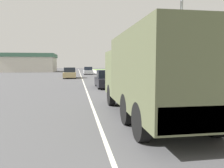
# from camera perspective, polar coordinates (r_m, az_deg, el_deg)

# --- Properties ---
(ground_plane) EXTENTS (180.00, 180.00, 0.00)m
(ground_plane) POSITION_cam_1_polar(r_m,az_deg,el_deg) (36.82, -7.99, 1.83)
(ground_plane) COLOR #4C4C4F
(lane_centre_stripe) EXTENTS (0.12, 120.00, 0.00)m
(lane_centre_stripe) POSITION_cam_1_polar(r_m,az_deg,el_deg) (36.82, -7.99, 1.84)
(lane_centre_stripe) COLOR silver
(lane_centre_stripe) RESTS_ON ground
(sidewalk_right) EXTENTS (1.80, 120.00, 0.12)m
(sidewalk_right) POSITION_cam_1_polar(r_m,az_deg,el_deg) (37.18, -1.04, 2.01)
(sidewalk_right) COLOR beige
(sidewalk_right) RESTS_ON ground
(grass_strip_right) EXTENTS (7.00, 120.00, 0.02)m
(grass_strip_right) POSITION_cam_1_polar(r_m,az_deg,el_deg) (38.05, 5.54, 1.98)
(grass_strip_right) COLOR #6B9347
(grass_strip_right) RESTS_ON ground
(military_truck) EXTENTS (2.51, 7.94, 3.20)m
(military_truck) POSITION_cam_1_polar(r_m,az_deg,el_deg) (8.52, 10.25, 2.88)
(military_truck) COLOR #545B3D
(military_truck) RESTS_ON ground
(car_nearest_ahead) EXTENTS (1.94, 4.33, 1.58)m
(car_nearest_ahead) POSITION_cam_1_polar(r_m,az_deg,el_deg) (19.85, -1.32, 1.14)
(car_nearest_ahead) COLOR black
(car_nearest_ahead) RESTS_ON ground
(car_second_ahead) EXTENTS (1.87, 4.77, 1.63)m
(car_second_ahead) POSITION_cam_1_polar(r_m,az_deg,el_deg) (34.07, -10.95, 2.76)
(car_second_ahead) COLOR tan
(car_second_ahead) RESTS_ON ground
(car_third_ahead) EXTENTS (1.85, 4.68, 1.59)m
(car_third_ahead) POSITION_cam_1_polar(r_m,az_deg,el_deg) (46.47, -6.26, 3.41)
(car_third_ahead) COLOR #B7BABF
(car_third_ahead) RESTS_ON ground
(lamp_post) EXTENTS (1.69, 0.24, 6.40)m
(lamp_post) POSITION_cam_1_polar(r_m,az_deg,el_deg) (12.38, 16.61, 13.66)
(lamp_post) COLOR gray
(lamp_post) RESTS_ON sidewalk_right
(tree_mid_right) EXTENTS (2.59, 2.59, 5.62)m
(tree_mid_right) POSITION_cam_1_polar(r_m,az_deg,el_deg) (21.13, 17.29, 10.93)
(tree_mid_right) COLOR #4C3D2D
(tree_mid_right) RESTS_ON grass_strip_right
(tree_far_right) EXTENTS (3.95, 3.95, 6.98)m
(tree_far_right) POSITION_cam_1_polar(r_m,az_deg,el_deg) (30.42, 6.21, 10.60)
(tree_far_right) COLOR brown
(tree_far_right) RESTS_ON grass_strip_right
(utility_box) EXTENTS (0.55, 0.45, 0.70)m
(utility_box) POSITION_cam_1_polar(r_m,az_deg,el_deg) (14.78, 18.93, -1.85)
(utility_box) COLOR #3D7042
(utility_box) RESTS_ON grass_strip_right
(building_distant) EXTENTS (14.28, 12.71, 5.08)m
(building_distant) POSITION_cam_1_polar(r_m,az_deg,el_deg) (67.08, -20.57, 5.23)
(building_distant) COLOR beige
(building_distant) RESTS_ON ground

